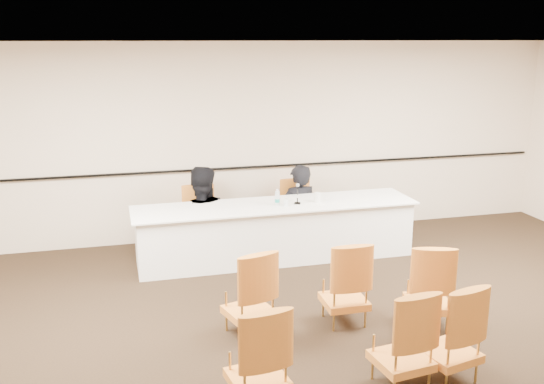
{
  "coord_description": "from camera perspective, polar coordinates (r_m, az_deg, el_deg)",
  "views": [
    {
      "loc": [
        -2.03,
        -5.0,
        3.05
      ],
      "look_at": [
        -0.02,
        2.6,
        1.04
      ],
      "focal_mm": 40.0,
      "sensor_mm": 36.0,
      "label": 1
    }
  ],
  "objects": [
    {
      "name": "panelist_second_chair",
      "position": [
        8.88,
        -6.73,
        -2.61
      ],
      "size": [
        0.5,
        0.5,
        0.95
      ],
      "primitive_type": null,
      "rotation": [
        0.0,
        0.0,
        0.0
      ],
      "color": "orange",
      "rests_on": "ground"
    },
    {
      "name": "panelist_second",
      "position": [
        8.91,
        -6.71,
        -3.35
      ],
      "size": [
        0.94,
        0.77,
        1.83
      ],
      "primitive_type": "imported",
      "rotation": [
        0.0,
        0.0,
        3.06
      ],
      "color": "black",
      "rests_on": "ground"
    },
    {
      "name": "coffee_cup",
      "position": [
        8.53,
        4.31,
        -0.53
      ],
      "size": [
        0.12,
        0.12,
        0.14
      ],
      "primitive_type": "cylinder",
      "rotation": [
        0.0,
        0.0,
        0.33
      ],
      "color": "white",
      "rests_on": "panel_table"
    },
    {
      "name": "aud_chair_back_mid",
      "position": [
        5.63,
        12.17,
        -13.22
      ],
      "size": [
        0.56,
        0.56,
        0.95
      ],
      "primitive_type": null,
      "rotation": [
        0.0,
        0.0,
        0.13
      ],
      "color": "orange",
      "rests_on": "ground"
    },
    {
      "name": "aud_chair_back_right",
      "position": [
        5.84,
        16.39,
        -12.43
      ],
      "size": [
        0.6,
        0.6,
        0.95
      ],
      "primitive_type": null,
      "rotation": [
        0.0,
        0.0,
        0.23
      ],
      "color": "orange",
      "rests_on": "ground"
    },
    {
      "name": "floor",
      "position": [
        6.2,
        6.6,
        -15.23
      ],
      "size": [
        10.0,
        10.0,
        0.0
      ],
      "primitive_type": "plane",
      "color": "black",
      "rests_on": "ground"
    },
    {
      "name": "papers",
      "position": [
        8.51,
        3.95,
        -1.02
      ],
      "size": [
        0.35,
        0.29,
        0.0
      ],
      "primitive_type": "cube",
      "rotation": [
        0.0,
        0.0,
        -0.27
      ],
      "color": "white",
      "rests_on": "panel_table"
    },
    {
      "name": "panel_table",
      "position": [
        8.54,
        0.34,
        -3.73
      ],
      "size": [
        3.97,
        0.93,
        0.79
      ],
      "primitive_type": null,
      "rotation": [
        0.0,
        0.0,
        0.0
      ],
      "color": "white",
      "rests_on": "ground"
    },
    {
      "name": "aud_chair_front_left",
      "position": [
        6.4,
        -2.18,
        -9.38
      ],
      "size": [
        0.62,
        0.62,
        0.95
      ],
      "primitive_type": null,
      "rotation": [
        0.0,
        0.0,
        0.28
      ],
      "color": "orange",
      "rests_on": "ground"
    },
    {
      "name": "panelist_main_chair",
      "position": [
        9.19,
        2.51,
        -1.92
      ],
      "size": [
        0.5,
        0.5,
        0.95
      ],
      "primitive_type": null,
      "rotation": [
        0.0,
        0.0,
        0.0
      ],
      "color": "orange",
      "rests_on": "ground"
    },
    {
      "name": "ceiling",
      "position": [
        5.39,
        7.54,
        13.72
      ],
      "size": [
        10.0,
        10.0,
        0.0
      ],
      "primitive_type": "plane",
      "rotation": [
        3.14,
        0.0,
        0.0
      ],
      "color": "silver",
      "rests_on": "ground"
    },
    {
      "name": "panelist_main",
      "position": [
        9.22,
        2.5,
        -2.53
      ],
      "size": [
        0.67,
        0.5,
        1.68
      ],
      "primitive_type": "imported",
      "rotation": [
        0.0,
        0.0,
        3.31
      ],
      "color": "black",
      "rests_on": "ground"
    },
    {
      "name": "water_bottle",
      "position": [
        8.37,
        0.5,
        -0.49
      ],
      "size": [
        0.07,
        0.07,
        0.22
      ],
      "primitive_type": null,
      "rotation": [
        0.0,
        0.0,
        -0.09
      ],
      "color": "teal",
      "rests_on": "panel_table"
    },
    {
      "name": "aud_chair_front_mid",
      "position": [
        6.69,
        6.86,
        -8.38
      ],
      "size": [
        0.51,
        0.51,
        0.95
      ],
      "primitive_type": null,
      "rotation": [
        0.0,
        0.0,
        -0.02
      ],
      "color": "orange",
      "rests_on": "ground"
    },
    {
      "name": "aud_chair_back_left",
      "position": [
        5.24,
        -1.41,
        -15.08
      ],
      "size": [
        0.57,
        0.57,
        0.95
      ],
      "primitive_type": null,
      "rotation": [
        0.0,
        0.0,
        0.15
      ],
      "color": "orange",
      "rests_on": "ground"
    },
    {
      "name": "wall_back",
      "position": [
        9.35,
        -2.05,
        4.81
      ],
      "size": [
        10.0,
        0.04,
        3.0
      ],
      "primitive_type": "cube",
      "color": "beige",
      "rests_on": "ground"
    },
    {
      "name": "wall_rail",
      "position": [
        9.39,
        -1.97,
        2.36
      ],
      "size": [
        9.8,
        0.04,
        0.03
      ],
      "primitive_type": "cube",
      "color": "black",
      "rests_on": "wall_back"
    },
    {
      "name": "microphone",
      "position": [
        8.42,
        2.41,
        -0.25
      ],
      "size": [
        0.15,
        0.21,
        0.27
      ],
      "primitive_type": null,
      "rotation": [
        0.0,
        0.0,
        -0.32
      ],
      "color": "black",
      "rests_on": "panel_table"
    },
    {
      "name": "aud_chair_front_right",
      "position": [
        6.79,
        14.51,
        -8.41
      ],
      "size": [
        0.63,
        0.63,
        0.95
      ],
      "primitive_type": null,
      "rotation": [
        0.0,
        0.0,
        -0.31
      ],
      "color": "orange",
      "rests_on": "ground"
    },
    {
      "name": "drinking_glass",
      "position": [
        8.33,
        1.33,
        -1.01
      ],
      "size": [
        0.08,
        0.08,
        0.1
      ],
      "primitive_type": "cylinder",
      "rotation": [
        0.0,
        0.0,
        0.25
      ],
      "color": "white",
      "rests_on": "panel_table"
    }
  ]
}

